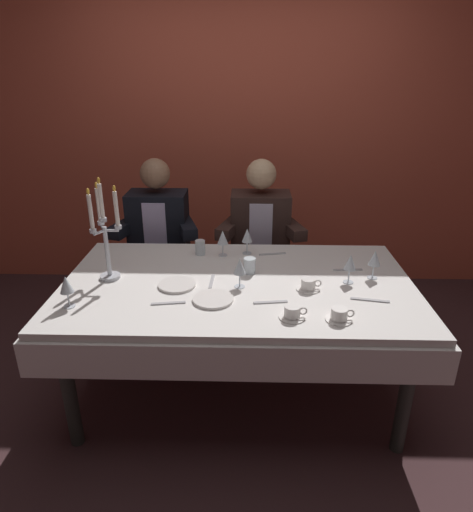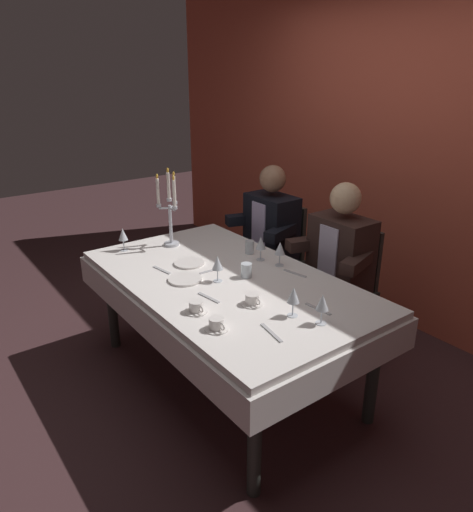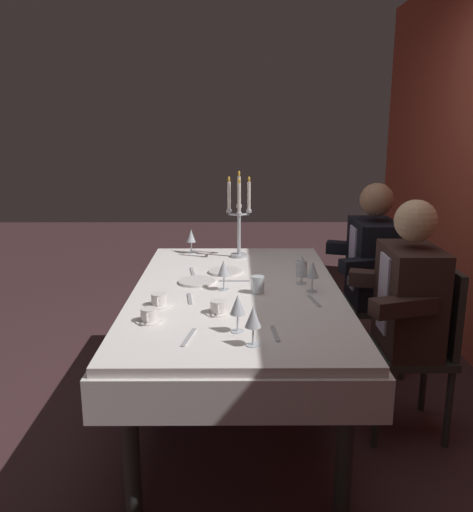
% 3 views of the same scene
% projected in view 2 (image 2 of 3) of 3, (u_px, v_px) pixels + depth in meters
% --- Properties ---
extents(ground_plane, '(12.00, 12.00, 0.00)m').
position_uv_depth(ground_plane, '(227.00, 378.00, 3.21)').
color(ground_plane, '#412729').
extents(back_wall, '(6.00, 0.12, 2.70)m').
position_uv_depth(back_wall, '(403.00, 151.00, 3.63)').
color(back_wall, '#C7533C').
rests_on(back_wall, ground_plane).
extents(dining_table, '(1.94, 1.14, 0.74)m').
position_uv_depth(dining_table, '(226.00, 295.00, 2.98)').
color(dining_table, white).
rests_on(dining_table, ground_plane).
extents(candelabra, '(0.15, 0.17, 0.56)m').
position_uv_depth(candelabra, '(170.00, 212.00, 3.38)').
color(candelabra, silver).
rests_on(candelabra, dining_table).
extents(dinner_plate_0, '(0.20, 0.20, 0.01)m').
position_uv_depth(dinner_plate_0, '(189.00, 263.00, 3.14)').
color(dinner_plate_0, white).
rests_on(dinner_plate_0, dining_table).
extents(dinner_plate_1, '(0.21, 0.21, 0.01)m').
position_uv_depth(dinner_plate_1, '(185.00, 279.00, 2.90)').
color(dinner_plate_1, white).
rests_on(dinner_plate_1, dining_table).
extents(wine_glass_0, '(0.07, 0.07, 0.16)m').
position_uv_depth(wine_glass_0, '(261.00, 244.00, 3.16)').
color(wine_glass_0, silver).
rests_on(wine_glass_0, dining_table).
extents(wine_glass_1, '(0.07, 0.07, 0.16)m').
position_uv_depth(wine_glass_1, '(322.00, 303.00, 2.37)').
color(wine_glass_1, silver).
rests_on(wine_glass_1, dining_table).
extents(wine_glass_2, '(0.07, 0.07, 0.16)m').
position_uv_depth(wine_glass_2, '(294.00, 296.00, 2.45)').
color(wine_glass_2, silver).
rests_on(wine_glass_2, dining_table).
extents(wine_glass_3, '(0.07, 0.07, 0.16)m').
position_uv_depth(wine_glass_3, '(123.00, 235.00, 3.33)').
color(wine_glass_3, silver).
rests_on(wine_glass_3, dining_table).
extents(wine_glass_4, '(0.07, 0.07, 0.16)m').
position_uv_depth(wine_glass_4, '(217.00, 263.00, 2.84)').
color(wine_glass_4, silver).
rests_on(wine_glass_4, dining_table).
extents(wine_glass_5, '(0.07, 0.07, 0.16)m').
position_uv_depth(wine_glass_5, '(280.00, 249.00, 3.07)').
color(wine_glass_5, silver).
rests_on(wine_glass_5, dining_table).
extents(water_tumbler_0, '(0.07, 0.07, 0.09)m').
position_uv_depth(water_tumbler_0, '(246.00, 270.00, 2.93)').
color(water_tumbler_0, silver).
rests_on(water_tumbler_0, dining_table).
extents(water_tumbler_1, '(0.06, 0.06, 0.09)m').
position_uv_depth(water_tumbler_1, '(250.00, 247.00, 3.31)').
color(water_tumbler_1, silver).
rests_on(water_tumbler_1, dining_table).
extents(coffee_cup_0, '(0.13, 0.12, 0.06)m').
position_uv_depth(coffee_cup_0, '(252.00, 300.00, 2.60)').
color(coffee_cup_0, white).
rests_on(coffee_cup_0, dining_table).
extents(coffee_cup_1, '(0.13, 0.12, 0.06)m').
position_uv_depth(coffee_cup_1, '(217.00, 324.00, 2.35)').
color(coffee_cup_1, white).
rests_on(coffee_cup_1, dining_table).
extents(coffee_cup_2, '(0.13, 0.12, 0.06)m').
position_uv_depth(coffee_cup_2, '(196.00, 307.00, 2.52)').
color(coffee_cup_2, white).
rests_on(coffee_cup_2, dining_table).
extents(spoon_0, '(0.02, 0.17, 0.01)m').
position_uv_depth(spoon_0, '(211.00, 270.00, 3.03)').
color(spoon_0, '#B7B7BC').
rests_on(spoon_0, dining_table).
extents(spoon_1, '(0.17, 0.04, 0.01)m').
position_uv_depth(spoon_1, '(209.00, 298.00, 2.68)').
color(spoon_1, '#B7B7BC').
rests_on(spoon_1, dining_table).
extents(spoon_2, '(0.17, 0.04, 0.01)m').
position_uv_depth(spoon_2, '(162.00, 270.00, 3.04)').
color(spoon_2, '#B7B7BC').
rests_on(spoon_2, dining_table).
extents(fork_3, '(0.17, 0.05, 0.01)m').
position_uv_depth(fork_3, '(295.00, 273.00, 2.99)').
color(fork_3, '#B7B7BC').
rests_on(fork_3, dining_table).
extents(fork_4, '(0.17, 0.03, 0.01)m').
position_uv_depth(fork_4, '(318.00, 309.00, 2.55)').
color(fork_4, '#B7B7BC').
rests_on(fork_4, dining_table).
extents(knife_5, '(0.19, 0.05, 0.01)m').
position_uv_depth(knife_5, '(271.00, 333.00, 2.32)').
color(knife_5, '#B7B7BC').
rests_on(knife_5, dining_table).
extents(seated_diner_0, '(0.63, 0.48, 1.24)m').
position_uv_depth(seated_diner_0, '(272.00, 227.00, 3.87)').
color(seated_diner_0, '#2C2F2B').
rests_on(seated_diner_0, ground_plane).
extents(seated_diner_1, '(0.63, 0.48, 1.24)m').
position_uv_depth(seated_diner_1, '(341.00, 254.00, 3.32)').
color(seated_diner_1, '#2C2F2B').
rests_on(seated_diner_1, ground_plane).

